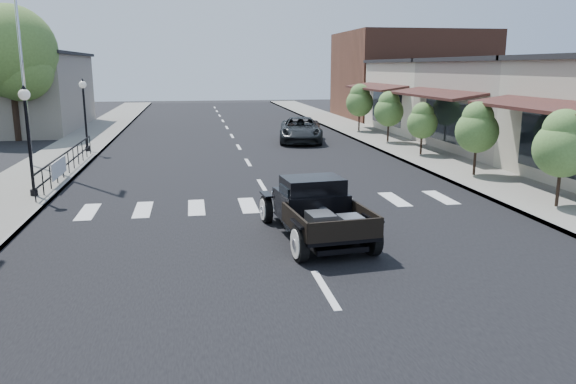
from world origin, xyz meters
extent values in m
plane|color=black|center=(0.00, 0.00, 0.00)|extent=(120.00, 120.00, 0.00)
cube|color=black|center=(0.00, 15.00, 0.01)|extent=(14.00, 80.00, 0.02)
cube|color=gray|center=(-8.50, 15.00, 0.07)|extent=(3.00, 80.00, 0.15)
cube|color=gray|center=(8.50, 15.00, 0.07)|extent=(3.00, 80.00, 0.15)
cube|color=gray|center=(-15.00, 28.00, 2.50)|extent=(10.00, 12.00, 5.00)
cube|color=#A79B8C|center=(15.00, 13.00, 2.25)|extent=(10.00, 9.00, 4.50)
cube|color=beige|center=(15.00, 22.00, 2.25)|extent=(10.00, 9.00, 4.50)
cube|color=brown|center=(15.50, 32.00, 3.50)|extent=(11.00, 10.00, 7.00)
cylinder|color=silver|center=(-9.20, 12.00, 6.53)|extent=(0.12, 0.12, 12.75)
imported|color=black|center=(3.69, 18.49, 0.70)|extent=(3.18, 5.39, 1.41)
camera|label=1|loc=(-2.45, -12.97, 4.27)|focal=35.00mm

